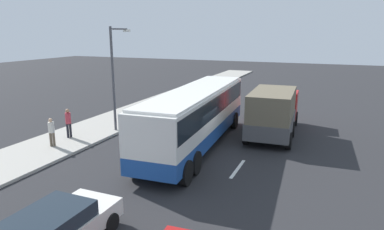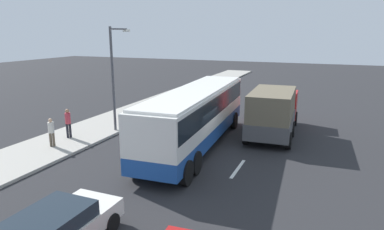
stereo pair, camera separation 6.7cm
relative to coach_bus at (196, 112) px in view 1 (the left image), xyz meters
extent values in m
plane|color=#28282B|center=(-1.45, -0.64, -2.05)|extent=(120.00, 120.00, 0.00)
cube|color=#A8A399|center=(-1.45, 7.53, -1.98)|extent=(80.00, 4.00, 0.15)
cube|color=white|center=(-2.25, -3.03, -2.05)|extent=(2.40, 0.16, 0.01)
cube|color=white|center=(3.95, -3.03, -2.05)|extent=(2.40, 0.16, 0.01)
cube|color=#1E4C9E|center=(0.00, 0.00, -1.11)|extent=(12.29, 3.16, 0.78)
cube|color=white|center=(0.00, 0.00, 0.20)|extent=(12.29, 3.16, 1.85)
cube|color=black|center=(0.00, 0.00, 0.47)|extent=(12.05, 3.17, 1.02)
cube|color=black|center=(6.03, 0.34, 0.29)|extent=(0.25, 2.29, 1.48)
cube|color=white|center=(0.00, 0.00, 1.19)|extent=(11.80, 2.98, 0.12)
cylinder|color=black|center=(4.42, 1.44, -1.50)|extent=(1.12, 0.36, 1.10)
cylinder|color=black|center=(4.55, -0.94, -1.50)|extent=(1.12, 0.36, 1.10)
cylinder|color=black|center=(-3.74, 0.98, -1.50)|extent=(1.12, 0.36, 1.10)
cylinder|color=black|center=(-3.61, -1.39, -1.50)|extent=(1.12, 0.36, 1.10)
cylinder|color=black|center=(-4.94, 0.92, -1.50)|extent=(1.12, 0.36, 1.10)
cylinder|color=black|center=(-4.81, -1.46, -1.50)|extent=(1.12, 0.36, 1.10)
cube|color=red|center=(6.85, -3.46, -0.64)|extent=(1.96, 2.57, 1.88)
cube|color=#4C4C4F|center=(3.19, -3.62, -1.12)|extent=(5.19, 2.72, 0.90)
cube|color=#6B604C|center=(3.19, -3.62, 0.11)|extent=(4.98, 2.61, 1.57)
cylinder|color=black|center=(6.82, -2.26, -1.57)|extent=(0.97, 0.32, 0.96)
cylinder|color=black|center=(6.93, -4.65, -1.57)|extent=(0.97, 0.32, 0.96)
cylinder|color=black|center=(3.96, -2.39, -1.57)|extent=(0.97, 0.32, 0.96)
cylinder|color=black|center=(4.07, -4.78, -1.57)|extent=(0.97, 0.32, 0.96)
cylinder|color=black|center=(1.50, -2.50, -1.57)|extent=(0.97, 0.32, 0.96)
cylinder|color=black|center=(1.61, -4.89, -1.57)|extent=(0.97, 0.32, 0.96)
cube|color=#1E2833|center=(-10.69, 0.25, -0.90)|extent=(2.41, 1.66, 0.47)
cylinder|color=black|center=(-8.96, 1.10, -1.73)|extent=(0.64, 0.20, 0.64)
cylinder|color=black|center=(-8.97, -0.62, -1.73)|extent=(0.64, 0.20, 0.64)
cylinder|color=black|center=(-1.81, 7.60, -1.47)|extent=(0.14, 0.14, 0.87)
cylinder|color=black|center=(-1.69, 7.49, -1.47)|extent=(0.14, 0.14, 0.87)
cylinder|color=#B2333F|center=(-1.75, 7.55, -0.70)|extent=(0.32, 0.32, 0.66)
sphere|color=#9E7051|center=(-1.75, 7.55, -0.26)|extent=(0.24, 0.24, 0.24)
cylinder|color=brown|center=(-3.43, 7.34, -1.51)|extent=(0.14, 0.14, 0.79)
cylinder|color=brown|center=(-3.35, 7.20, -1.51)|extent=(0.14, 0.14, 0.79)
cylinder|color=beige|center=(-3.39, 7.27, -0.81)|extent=(0.32, 0.32, 0.59)
sphere|color=tan|center=(-3.39, 7.27, -0.41)|extent=(0.21, 0.21, 0.21)
cylinder|color=#47474C|center=(0.73, 5.96, 1.36)|extent=(0.16, 0.16, 6.54)
cylinder|color=#47474C|center=(1.63, 5.96, 4.48)|extent=(1.80, 0.10, 0.10)
cube|color=silver|center=(2.53, 5.96, 4.38)|extent=(0.50, 0.24, 0.16)
camera|label=1|loc=(-17.14, -6.86, 4.28)|focal=31.99mm
camera|label=2|loc=(-17.17, -6.80, 4.28)|focal=31.99mm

